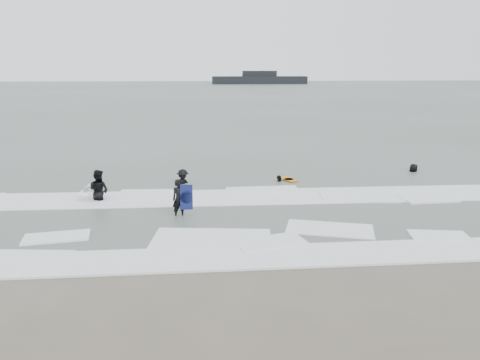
{
  "coord_description": "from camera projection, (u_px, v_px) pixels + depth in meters",
  "views": [
    {
      "loc": [
        -1.38,
        -13.92,
        5.78
      ],
      "look_at": [
        0.0,
        5.0,
        1.1
      ],
      "focal_mm": 35.0,
      "sensor_mm": 36.0,
      "label": 1
    }
  ],
  "objects": [
    {
      "name": "surfer_right_near",
      "position": [
        279.0,
        182.0,
        23.66
      ],
      "size": [
        0.95,
        0.8,
        1.52
      ],
      "primitive_type": "imported",
      "rotation": [
        0.0,
        0.0,
        -2.56
      ],
      "color": "black",
      "rests_on": "ground"
    },
    {
      "name": "surfer_centre",
      "position": [
        180.0,
        217.0,
        18.21
      ],
      "size": [
        0.66,
        0.55,
        1.55
      ],
      "primitive_type": "imported",
      "rotation": [
        0.0,
        0.0,
        0.36
      ],
      "color": "black",
      "rests_on": "ground"
    },
    {
      "name": "ground",
      "position": [
        251.0,
        251.0,
        14.96
      ],
      "size": [
        320.0,
        320.0,
        0.0
      ],
      "primitive_type": "plane",
      "color": "brown",
      "rests_on": "ground"
    },
    {
      "name": "surfer_breaker",
      "position": [
        183.0,
        185.0,
        23.1
      ],
      "size": [
        1.23,
        1.12,
        1.65
      ],
      "primitive_type": "imported",
      "rotation": [
        0.0,
        0.0,
        0.62
      ],
      "color": "black",
      "rests_on": "ground"
    },
    {
      "name": "surfer_right_far",
      "position": [
        413.0,
        173.0,
        25.79
      ],
      "size": [
        0.96,
        0.88,
        1.65
      ],
      "primitive_type": "imported",
      "rotation": [
        0.0,
        0.0,
        -2.56
      ],
      "color": "black",
      "rests_on": "ground"
    },
    {
      "name": "surf_foam",
      "position": [
        242.0,
        214.0,
        18.53
      ],
      "size": [
        30.03,
        9.06,
        0.09
      ],
      "color": "white",
      "rests_on": "ground"
    },
    {
      "name": "sea",
      "position": [
        212.0,
        95.0,
        92.41
      ],
      "size": [
        320.0,
        320.0,
        0.0
      ],
      "primitive_type": "plane",
      "color": "#47544C",
      "rests_on": "ground"
    },
    {
      "name": "surfer_wading",
      "position": [
        99.0,
        201.0,
        20.39
      ],
      "size": [
        1.16,
        1.05,
        1.95
      ],
      "primitive_type": "imported",
      "rotation": [
        0.0,
        0.0,
        2.75
      ],
      "color": "black",
      "rests_on": "ground"
    },
    {
      "name": "vessel_horizon",
      "position": [
        259.0,
        79.0,
        144.82
      ],
      "size": [
        29.25,
        5.22,
        3.97
      ],
      "color": "black",
      "rests_on": "ground"
    },
    {
      "name": "bodyboards",
      "position": [
        194.0,
        188.0,
        20.62
      ],
      "size": [
        10.16,
        6.12,
        1.25
      ],
      "color": "#0E1545",
      "rests_on": "ground"
    }
  ]
}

